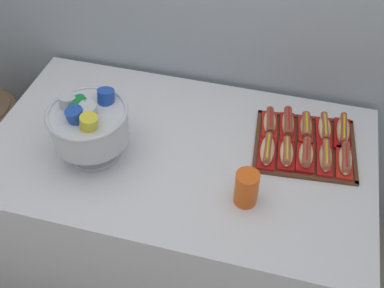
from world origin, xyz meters
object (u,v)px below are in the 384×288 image
Objects in this scene: hot_dog_4 at (345,160)px; buffet_table at (180,204)px; hot_dog_2 at (306,155)px; hot_dog_6 at (288,124)px; hot_dog_7 at (306,127)px; hot_dog_0 at (267,151)px; hot_dog_5 at (270,123)px; punch_bowl at (89,124)px; hot_dog_8 at (324,129)px; hot_dog_3 at (325,157)px; serving_tray at (305,146)px; hot_dog_9 at (343,131)px; cup_stack at (246,188)px; hot_dog_1 at (286,153)px.

buffet_table is at bearing -173.06° from hot_dog_4.
hot_dog_2 is 0.18m from hot_dog_6.
hot_dog_0 is at bearing -127.05° from hot_dog_7.
hot_dog_7 is at bearing 137.50° from hot_dog_4.
hot_dog_5 is 0.54× the size of punch_bowl.
hot_dog_8 is at bearing 5.23° from hot_dog_7.
hot_dog_7 is at bearing 5.23° from hot_dog_6.
hot_dog_6 is (0.41, 0.22, 0.40)m from buffet_table.
hot_dog_8 is at bearing 95.23° from hot_dog_3.
serving_tray is at bearing -23.58° from hot_dog_5.
punch_bowl is (-0.32, -0.11, 0.53)m from buffet_table.
punch_bowl is (-0.95, -0.35, 0.13)m from hot_dog_9.
hot_dog_2 is at bearing -127.05° from hot_dog_9.
hot_dog_9 is 1.30× the size of cup_stack.
hot_dog_9 is at bearing 95.23° from hot_dog_4.
hot_dog_7 is 0.96× the size of hot_dog_8.
serving_tray is 0.17m from hot_dog_9.
hot_dog_8 reaches higher than serving_tray.
cup_stack is (-0.10, -0.41, 0.03)m from hot_dog_6.
hot_dog_5 is (-0.16, 0.07, 0.03)m from serving_tray.
cup_stack is (0.31, -0.19, 0.43)m from buffet_table.
hot_dog_4 is 1.05× the size of hot_dog_8.
hot_dog_1 is (-0.07, -0.09, 0.03)m from serving_tray.
hot_dog_3 is at bearing 7.16° from buffet_table.
hot_dog_8 is 0.92× the size of hot_dog_9.
hot_dog_6 reaches higher than hot_dog_9.
hot_dog_2 reaches higher than hot_dog_0.
hot_dog_2 is 0.90× the size of hot_dog_3.
hot_dog_1 is at bearing -127.05° from serving_tray.
buffet_table is 0.71m from hot_dog_3.
hot_dog_1 is at bearing -109.22° from hot_dog_7.
buffet_table is 10.14× the size of hot_dog_2.
hot_dog_5 is at bearing 137.50° from hot_dog_2.
hot_dog_2 is at bearing 52.94° from cup_stack.
serving_tray is 0.09m from hot_dog_7.
hot_dog_6 is 0.15m from hot_dog_8.
hot_dog_4 is (0.30, 0.03, 0.00)m from hot_dog_0.
hot_dog_6 is at bearing 95.23° from hot_dog_1.
hot_dog_5 is at bearing 148.97° from hot_dog_3.
hot_dog_1 is 1.00× the size of hot_dog_5.
punch_bowl reaches higher than buffet_table.
hot_dog_4 is at bearing 5.23° from hot_dog_2.
hot_dog_1 is (0.07, 0.01, -0.00)m from hot_dog_0.
cup_stack is (-0.33, -0.43, 0.04)m from hot_dog_9.
buffet_table is 8.53× the size of hot_dog_9.
buffet_table is at bearing -172.16° from hot_dog_1.
serving_tray is 2.69× the size of hot_dog_7.
hot_dog_6 is at bearing 5.23° from hot_dog_5.
buffet_table is 0.53m from hot_dog_0.
hot_dog_1 is 0.28m from cup_stack.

